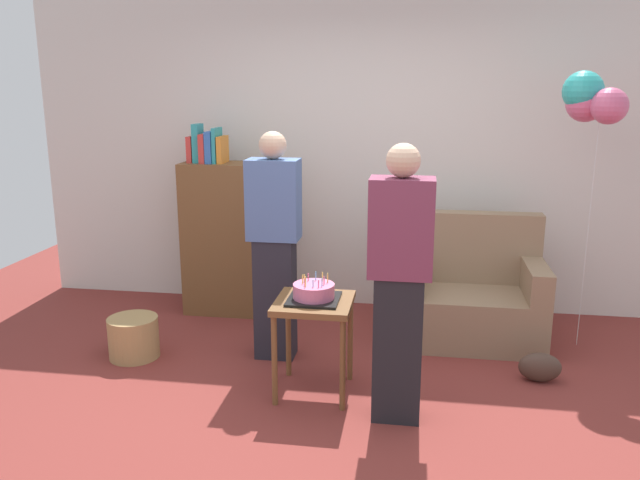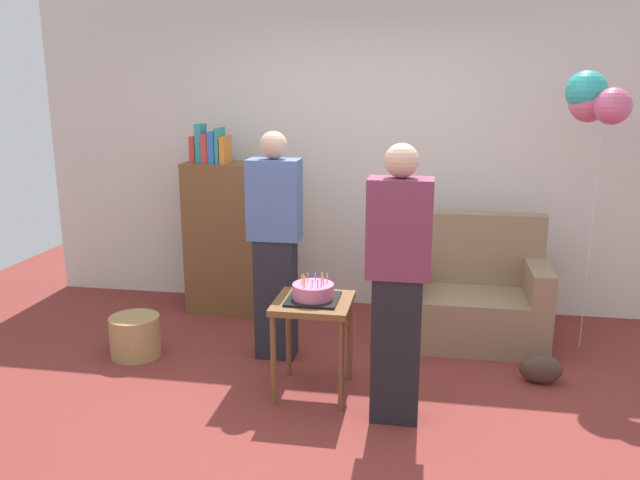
{
  "view_description": "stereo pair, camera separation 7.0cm",
  "coord_description": "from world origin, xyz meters",
  "px_view_note": "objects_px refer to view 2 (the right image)",
  "views": [
    {
      "loc": [
        0.42,
        -3.5,
        1.94
      ],
      "look_at": [
        -0.2,
        0.5,
        0.95
      ],
      "focal_mm": 35.9,
      "sensor_mm": 36.0,
      "label": 1
    },
    {
      "loc": [
        0.49,
        -3.49,
        1.94
      ],
      "look_at": [
        -0.2,
        0.5,
        0.95
      ],
      "focal_mm": 35.9,
      "sensor_mm": 36.0,
      "label": 2
    }
  ],
  "objects_px": {
    "couch": "(471,297)",
    "balloon_bunch": "(594,99)",
    "person_blowing_candles": "(275,245)",
    "wicker_basket": "(135,336)",
    "handbag": "(541,369)",
    "bookshelf": "(234,235)",
    "side_table": "(313,315)",
    "person_holding_cake": "(398,284)",
    "birthday_cake": "(313,293)"
  },
  "relations": [
    {
      "from": "person_blowing_candles",
      "to": "balloon_bunch",
      "type": "distance_m",
      "value": 2.45
    },
    {
      "from": "bookshelf",
      "to": "wicker_basket",
      "type": "relative_size",
      "value": 4.49
    },
    {
      "from": "bookshelf",
      "to": "birthday_cake",
      "type": "height_order",
      "value": "bookshelf"
    },
    {
      "from": "person_blowing_candles",
      "to": "handbag",
      "type": "distance_m",
      "value": 1.98
    },
    {
      "from": "balloon_bunch",
      "to": "handbag",
      "type": "bearing_deg",
      "value": -114.6
    },
    {
      "from": "birthday_cake",
      "to": "person_holding_cake",
      "type": "height_order",
      "value": "person_holding_cake"
    },
    {
      "from": "balloon_bunch",
      "to": "couch",
      "type": "bearing_deg",
      "value": -179.18
    },
    {
      "from": "wicker_basket",
      "to": "balloon_bunch",
      "type": "bearing_deg",
      "value": 13.5
    },
    {
      "from": "bookshelf",
      "to": "handbag",
      "type": "xyz_separation_m",
      "value": [
        2.42,
        -1.01,
        -0.58
      ]
    },
    {
      "from": "birthday_cake",
      "to": "wicker_basket",
      "type": "xyz_separation_m",
      "value": [
        -1.38,
        0.33,
        -0.52
      ]
    },
    {
      "from": "couch",
      "to": "balloon_bunch",
      "type": "relative_size",
      "value": 0.54
    },
    {
      "from": "birthday_cake",
      "to": "wicker_basket",
      "type": "relative_size",
      "value": 0.89
    },
    {
      "from": "couch",
      "to": "wicker_basket",
      "type": "xyz_separation_m",
      "value": [
        -2.42,
        -0.75,
        -0.19
      ]
    },
    {
      "from": "couch",
      "to": "person_holding_cake",
      "type": "bearing_deg",
      "value": -110.7
    },
    {
      "from": "side_table",
      "to": "handbag",
      "type": "height_order",
      "value": "side_table"
    },
    {
      "from": "bookshelf",
      "to": "birthday_cake",
      "type": "bearing_deg",
      "value": -55.51
    },
    {
      "from": "person_blowing_candles",
      "to": "birthday_cake",
      "type": "bearing_deg",
      "value": -76.57
    },
    {
      "from": "handbag",
      "to": "couch",
      "type": "bearing_deg",
      "value": 121.36
    },
    {
      "from": "person_holding_cake",
      "to": "person_blowing_candles",
      "type": "bearing_deg",
      "value": -51.47
    },
    {
      "from": "handbag",
      "to": "balloon_bunch",
      "type": "height_order",
      "value": "balloon_bunch"
    },
    {
      "from": "wicker_basket",
      "to": "handbag",
      "type": "distance_m",
      "value": 2.85
    },
    {
      "from": "person_holding_cake",
      "to": "balloon_bunch",
      "type": "distance_m",
      "value": 2.09
    },
    {
      "from": "side_table",
      "to": "wicker_basket",
      "type": "distance_m",
      "value": 1.47
    },
    {
      "from": "wicker_basket",
      "to": "balloon_bunch",
      "type": "distance_m",
      "value": 3.68
    },
    {
      "from": "person_blowing_candles",
      "to": "wicker_basket",
      "type": "bearing_deg",
      "value": 168.23
    },
    {
      "from": "couch",
      "to": "wicker_basket",
      "type": "distance_m",
      "value": 2.54
    },
    {
      "from": "side_table",
      "to": "handbag",
      "type": "xyz_separation_m",
      "value": [
        1.47,
        0.38,
        -0.43
      ]
    },
    {
      "from": "couch",
      "to": "balloon_bunch",
      "type": "distance_m",
      "value": 1.68
    },
    {
      "from": "person_blowing_candles",
      "to": "handbag",
      "type": "xyz_separation_m",
      "value": [
        1.83,
        -0.14,
        -0.73
      ]
    },
    {
      "from": "bookshelf",
      "to": "balloon_bunch",
      "type": "distance_m",
      "value": 2.99
    },
    {
      "from": "person_blowing_candles",
      "to": "bookshelf",
      "type": "bearing_deg",
      "value": 101.83
    },
    {
      "from": "person_holding_cake",
      "to": "balloon_bunch",
      "type": "height_order",
      "value": "balloon_bunch"
    },
    {
      "from": "bookshelf",
      "to": "person_blowing_candles",
      "type": "xyz_separation_m",
      "value": [
        0.58,
        -0.87,
        0.15
      ]
    },
    {
      "from": "person_holding_cake",
      "to": "handbag",
      "type": "height_order",
      "value": "person_holding_cake"
    },
    {
      "from": "couch",
      "to": "person_blowing_candles",
      "type": "bearing_deg",
      "value": -157.98
    },
    {
      "from": "handbag",
      "to": "side_table",
      "type": "bearing_deg",
      "value": -165.59
    },
    {
      "from": "handbag",
      "to": "balloon_bunch",
      "type": "relative_size",
      "value": 0.14
    },
    {
      "from": "bookshelf",
      "to": "person_holding_cake",
      "type": "distance_m",
      "value": 2.21
    },
    {
      "from": "couch",
      "to": "bookshelf",
      "type": "distance_m",
      "value": 2.04
    },
    {
      "from": "couch",
      "to": "person_blowing_candles",
      "type": "distance_m",
      "value": 1.59
    },
    {
      "from": "person_blowing_candles",
      "to": "person_holding_cake",
      "type": "distance_m",
      "value": 1.18
    },
    {
      "from": "wicker_basket",
      "to": "handbag",
      "type": "bearing_deg",
      "value": 0.93
    },
    {
      "from": "bookshelf",
      "to": "handbag",
      "type": "height_order",
      "value": "bookshelf"
    },
    {
      "from": "side_table",
      "to": "wicker_basket",
      "type": "bearing_deg",
      "value": 166.57
    },
    {
      "from": "bookshelf",
      "to": "couch",
      "type": "bearing_deg",
      "value": -8.6
    },
    {
      "from": "bookshelf",
      "to": "handbag",
      "type": "bearing_deg",
      "value": -22.6
    },
    {
      "from": "bookshelf",
      "to": "side_table",
      "type": "distance_m",
      "value": 1.69
    },
    {
      "from": "bookshelf",
      "to": "balloon_bunch",
      "type": "bearing_deg",
      "value": -6.03
    },
    {
      "from": "couch",
      "to": "handbag",
      "type": "bearing_deg",
      "value": -58.64
    },
    {
      "from": "person_blowing_candles",
      "to": "side_table",
      "type": "bearing_deg",
      "value": -76.57
    }
  ]
}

